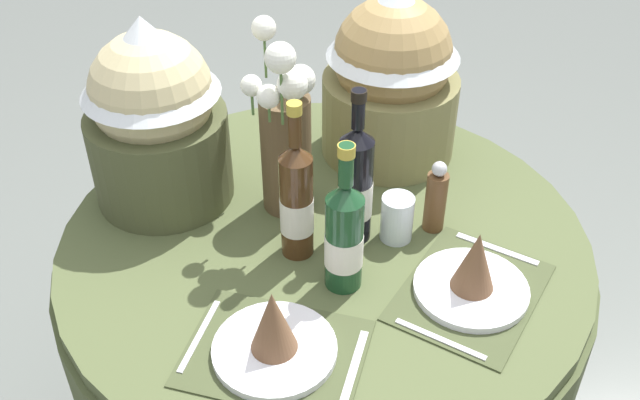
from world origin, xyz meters
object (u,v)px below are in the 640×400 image
object	(u,v)px
wine_bottle_left	(344,236)
gift_tub_back_right	(392,67)
place_setting_left	(274,337)
wine_bottle_centre	(356,184)
place_setting_right	(473,276)
gift_tub_back_left	(154,108)
dining_table	(324,285)
tumbler_near_right	(397,218)
wine_bottle_right	(297,200)
flower_vase	(285,136)
pepper_mill	(436,199)

from	to	relation	value
wine_bottle_left	gift_tub_back_right	xyz separation A→B (m)	(0.29, 0.44, 0.11)
place_setting_left	gift_tub_back_right	distance (m)	0.78
wine_bottle_left	wine_bottle_centre	distance (m)	0.16
place_setting_right	gift_tub_back_left	xyz separation A→B (m)	(-0.54, 0.55, 0.20)
dining_table	gift_tub_back_left	size ratio (longest dim) A/B	2.66
wine_bottle_left	tumbler_near_right	distance (m)	0.21
place_setting_right	gift_tub_back_left	bearing A→B (deg)	134.31
wine_bottle_left	wine_bottle_right	size ratio (longest dim) A/B	0.92
wine_bottle_right	gift_tub_back_left	xyz separation A→B (m)	(-0.24, 0.31, 0.10)
wine_bottle_centre	gift_tub_back_left	xyz separation A→B (m)	(-0.38, 0.30, 0.10)
flower_vase	tumbler_near_right	size ratio (longest dim) A/B	4.28
gift_tub_back_right	wine_bottle_right	bearing A→B (deg)	-138.25
flower_vase	dining_table	bearing A→B (deg)	-69.81
wine_bottle_right	dining_table	bearing A→B (deg)	22.27
flower_vase	gift_tub_back_right	xyz separation A→B (m)	(0.32, 0.15, 0.04)
wine_bottle_centre	tumbler_near_right	distance (m)	0.13
place_setting_right	gift_tub_back_right	xyz separation A→B (m)	(0.05, 0.56, 0.19)
dining_table	gift_tub_back_right	distance (m)	0.56
gift_tub_back_right	pepper_mill	bearing A→B (deg)	-94.87
flower_vase	place_setting_right	bearing A→B (deg)	-55.83
flower_vase	wine_bottle_right	bearing A→B (deg)	-99.13
place_setting_left	flower_vase	bearing A→B (deg)	69.83
place_setting_left	place_setting_right	distance (m)	0.43
place_setting_left	gift_tub_back_left	distance (m)	0.62
place_setting_right	wine_bottle_centre	bearing A→B (deg)	122.73
flower_vase	tumbler_near_right	distance (m)	0.31
dining_table	wine_bottle_left	world-z (taller)	wine_bottle_left
pepper_mill	place_setting_left	bearing A→B (deg)	-151.67
wine_bottle_right	gift_tub_back_right	distance (m)	0.48
wine_bottle_centre	gift_tub_back_right	bearing A→B (deg)	55.09
flower_vase	wine_bottle_centre	xyz separation A→B (m)	(0.11, -0.15, -0.06)
flower_vase	pepper_mill	bearing A→B (deg)	-32.09
dining_table	place_setting_right	distance (m)	0.41
place_setting_right	flower_vase	distance (m)	0.51
gift_tub_back_right	wine_bottle_left	bearing A→B (deg)	-123.34
dining_table	wine_bottle_centre	size ratio (longest dim) A/B	3.27
dining_table	place_setting_right	xyz separation A→B (m)	(0.23, -0.27, 0.20)
place_setting_right	wine_bottle_centre	distance (m)	0.32
wine_bottle_left	gift_tub_back_right	distance (m)	0.54
tumbler_near_right	wine_bottle_left	bearing A→B (deg)	-148.97
place_setting_left	tumbler_near_right	xyz separation A→B (m)	(0.36, 0.24, 0.01)
wine_bottle_centre	wine_bottle_right	xyz separation A→B (m)	(-0.14, -0.01, -0.00)
dining_table	gift_tub_back_right	world-z (taller)	gift_tub_back_right
wine_bottle_right	pepper_mill	size ratio (longest dim) A/B	2.07
wine_bottle_right	gift_tub_back_right	xyz separation A→B (m)	(0.35, 0.31, 0.10)
pepper_mill	gift_tub_back_left	distance (m)	0.67
wine_bottle_centre	place_setting_right	bearing A→B (deg)	-57.27
place_setting_left	wine_bottle_left	xyz separation A→B (m)	(0.19, 0.14, 0.08)
place_setting_right	tumbler_near_right	distance (m)	0.23
flower_vase	gift_tub_back_left	bearing A→B (deg)	150.80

